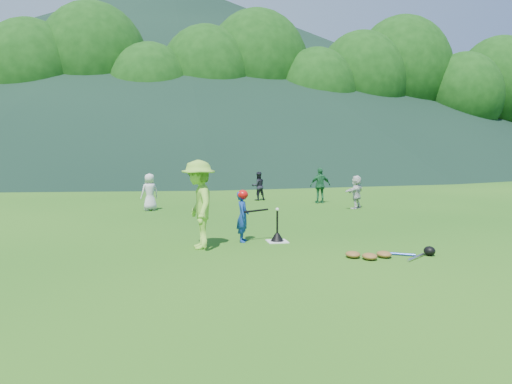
# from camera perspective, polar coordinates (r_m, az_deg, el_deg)

# --- Properties ---
(ground) EXTENTS (120.00, 120.00, 0.00)m
(ground) POSITION_cam_1_polar(r_m,az_deg,el_deg) (11.30, 2.43, -5.71)
(ground) COLOR #1C5313
(ground) RESTS_ON ground
(home_plate) EXTENTS (0.45, 0.45, 0.02)m
(home_plate) POSITION_cam_1_polar(r_m,az_deg,el_deg) (11.29, 2.43, -5.66)
(home_plate) COLOR silver
(home_plate) RESTS_ON ground
(baseball) EXTENTS (0.08, 0.08, 0.08)m
(baseball) POSITION_cam_1_polar(r_m,az_deg,el_deg) (11.18, 2.45, -1.99)
(baseball) COLOR white
(baseball) RESTS_ON batting_tee
(batter_child) EXTENTS (0.36, 0.47, 1.15)m
(batter_child) POSITION_cam_1_polar(r_m,az_deg,el_deg) (11.21, -1.52, -2.81)
(batter_child) COLOR navy
(batter_child) RESTS_ON ground
(adult_coach) EXTENTS (0.75, 1.24, 1.86)m
(adult_coach) POSITION_cam_1_polar(r_m,az_deg,el_deg) (10.52, -6.56, -1.42)
(adult_coach) COLOR #84C83A
(adult_coach) RESTS_ON ground
(fielder_a) EXTENTS (0.71, 0.61, 1.24)m
(fielder_a) POSITION_cam_1_polar(r_m,az_deg,el_deg) (16.98, -12.06, -0.00)
(fielder_a) COLOR silver
(fielder_a) RESTS_ON ground
(fielder_b) EXTENTS (0.62, 0.52, 1.13)m
(fielder_b) POSITION_cam_1_polar(r_m,az_deg,el_deg) (19.71, 0.25, 0.68)
(fielder_b) COLOR black
(fielder_b) RESTS_ON ground
(fielder_c) EXTENTS (0.79, 0.34, 1.34)m
(fielder_c) POSITION_cam_1_polar(r_m,az_deg,el_deg) (18.90, 7.36, 0.75)
(fielder_c) COLOR #1D6135
(fielder_c) RESTS_ON ground
(fielder_d) EXTENTS (1.03, 0.95, 1.15)m
(fielder_d) POSITION_cam_1_polar(r_m,az_deg,el_deg) (17.46, 11.39, 0.00)
(fielder_d) COLOR silver
(fielder_d) RESTS_ON ground
(batting_tee) EXTENTS (0.30, 0.30, 0.68)m
(batting_tee) POSITION_cam_1_polar(r_m,az_deg,el_deg) (11.27, 2.44, -5.06)
(batting_tee) COLOR black
(batting_tee) RESTS_ON home_plate
(batter_gear) EXTENTS (0.72, 0.28, 0.51)m
(batter_gear) POSITION_cam_1_polar(r_m,az_deg,el_deg) (11.16, -1.40, -0.45)
(batter_gear) COLOR red
(batter_gear) RESTS_ON ground
(equipment_pile) EXTENTS (1.80, 0.79, 0.19)m
(equipment_pile) POSITION_cam_1_polar(r_m,az_deg,el_deg) (10.03, 14.47, -6.90)
(equipment_pile) COLOR olive
(equipment_pile) RESTS_ON ground
(outfield_fence) EXTENTS (70.07, 0.08, 1.33)m
(outfield_fence) POSITION_cam_1_polar(r_m,az_deg,el_deg) (38.90, -7.20, 3.12)
(outfield_fence) COLOR gray
(outfield_fence) RESTS_ON ground
(tree_line) EXTENTS (70.04, 11.40, 14.82)m
(tree_line) POSITION_cam_1_polar(r_m,az_deg,el_deg) (45.10, -7.56, 12.98)
(tree_line) COLOR #382314
(tree_line) RESTS_ON ground
(distant_hills) EXTENTS (155.00, 140.00, 32.00)m
(distant_hills) POSITION_cam_1_polar(r_m,az_deg,el_deg) (93.62, -14.36, 13.03)
(distant_hills) COLOR black
(distant_hills) RESTS_ON ground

